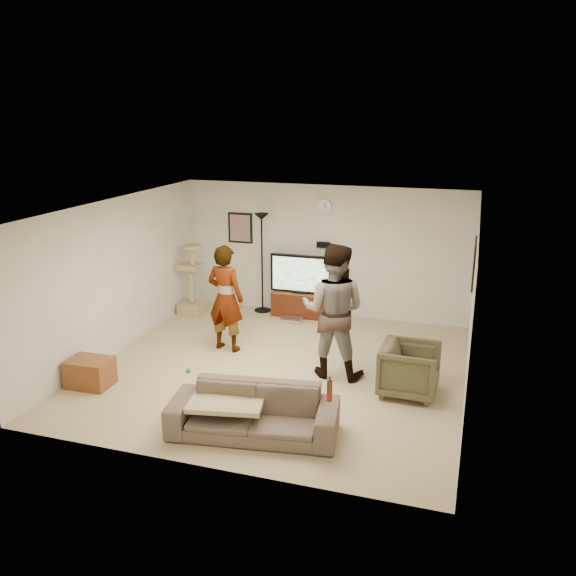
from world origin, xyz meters
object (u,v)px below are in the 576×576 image
(floor_lamp, at_px, (262,263))
(sofa, at_px, (253,412))
(armchair, at_px, (410,370))
(beer_bottle, at_px, (330,391))
(tv, at_px, (302,274))
(side_table, at_px, (90,372))
(cat_tree, at_px, (191,279))
(person_right, at_px, (333,311))
(tv_stand, at_px, (302,304))
(person_left, at_px, (226,298))

(floor_lamp, bearing_deg, sofa, -71.36)
(sofa, relative_size, armchair, 2.56)
(beer_bottle, distance_m, armchair, 1.87)
(tv, distance_m, side_table, 4.42)
(tv, relative_size, beer_bottle, 4.93)
(tv, height_order, cat_tree, cat_tree)
(cat_tree, relative_size, side_table, 2.28)
(person_right, bearing_deg, tv_stand, -63.11)
(tv_stand, distance_m, person_left, 2.23)
(beer_bottle, bearing_deg, tv_stand, 110.21)
(tv, bearing_deg, armchair, -49.25)
(beer_bottle, distance_m, side_table, 3.74)
(tv_stand, bearing_deg, person_right, -63.90)
(person_right, height_order, armchair, person_right)
(tv_stand, height_order, tv, tv)
(cat_tree, height_order, sofa, cat_tree)
(sofa, height_order, side_table, sofa)
(tv, distance_m, beer_bottle, 4.72)
(tv, distance_m, sofa, 4.51)
(tv_stand, height_order, person_left, person_left)
(person_right, distance_m, armchair, 1.37)
(cat_tree, distance_m, sofa, 4.83)
(armchair, bearing_deg, cat_tree, 64.95)
(tv_stand, relative_size, cat_tree, 0.80)
(person_left, height_order, person_right, person_right)
(floor_lamp, xyz_separation_m, cat_tree, (-1.28, -0.52, -0.28))
(beer_bottle, bearing_deg, tv, 110.21)
(side_table, bearing_deg, tv_stand, 62.31)
(cat_tree, bearing_deg, sofa, -54.67)
(person_right, relative_size, beer_bottle, 8.04)
(side_table, bearing_deg, person_right, 24.03)
(tv, height_order, side_table, tv)
(cat_tree, bearing_deg, person_right, -30.52)
(tv_stand, relative_size, sofa, 0.54)
(person_right, bearing_deg, side_table, 24.83)
(tv_stand, xyz_separation_m, floor_lamp, (-0.81, 0.02, 0.74))
(person_right, bearing_deg, cat_tree, -29.73)
(beer_bottle, bearing_deg, sofa, 180.00)
(tv, relative_size, person_left, 0.70)
(cat_tree, relative_size, person_right, 0.69)
(armchair, bearing_deg, person_right, 76.89)
(floor_lamp, height_order, cat_tree, floor_lamp)
(tv_stand, relative_size, beer_bottle, 4.46)
(person_right, xyz_separation_m, armchair, (1.17, -0.31, -0.64))
(floor_lamp, relative_size, armchair, 2.43)
(beer_bottle, height_order, armchair, beer_bottle)
(floor_lamp, relative_size, cat_tree, 1.40)
(tv_stand, height_order, beer_bottle, beer_bottle)
(tv_stand, distance_m, floor_lamp, 1.10)
(floor_lamp, bearing_deg, cat_tree, -157.98)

